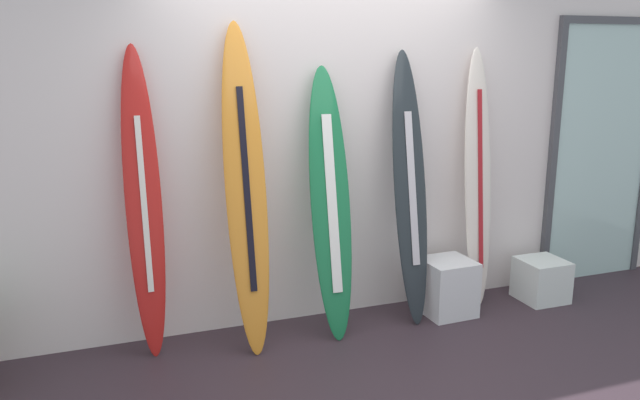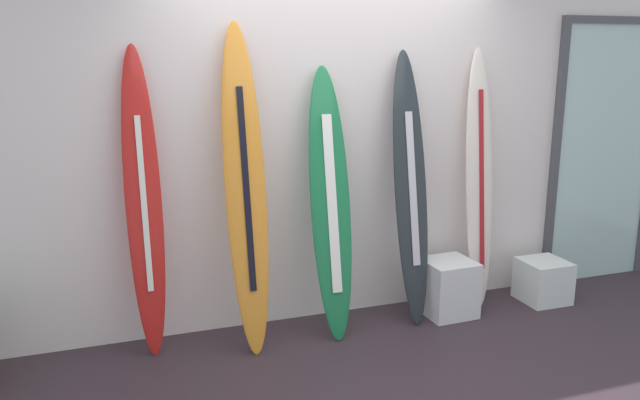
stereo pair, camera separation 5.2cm
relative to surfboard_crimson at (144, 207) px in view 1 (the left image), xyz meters
name	(u,v)px [view 1 (the left image)]	position (x,y,z in m)	size (l,w,h in m)	color
ground	(402,392)	(1.34, -1.03, -1.01)	(8.00, 8.00, 0.04)	#32252C
wall_back	(326,130)	(1.34, 0.27, 0.41)	(7.20, 0.20, 2.80)	silver
surfboard_crimson	(144,207)	(0.00, 0.00, 0.00)	(0.25, 0.31, 2.01)	red
surfboard_sunset	(246,192)	(0.64, -0.11, 0.08)	(0.28, 0.50, 2.16)	orange
surfboard_emerald	(330,204)	(1.24, -0.11, -0.05)	(0.31, 0.49, 1.87)	#1A7141
surfboard_charcoal	(410,190)	(1.87, -0.08, -0.01)	(0.25, 0.44, 1.98)	#242A2F
surfboard_ivory	(478,180)	(2.49, 0.00, 0.01)	(0.24, 0.30, 2.00)	silver
display_block_left	(447,287)	(2.18, -0.14, -0.78)	(0.37, 0.37, 0.43)	silver
display_block_center	(541,280)	(3.04, -0.17, -0.82)	(0.35, 0.35, 0.34)	silver
glass_door	(601,148)	(3.82, 0.15, 0.16)	(1.07, 0.06, 2.24)	silver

